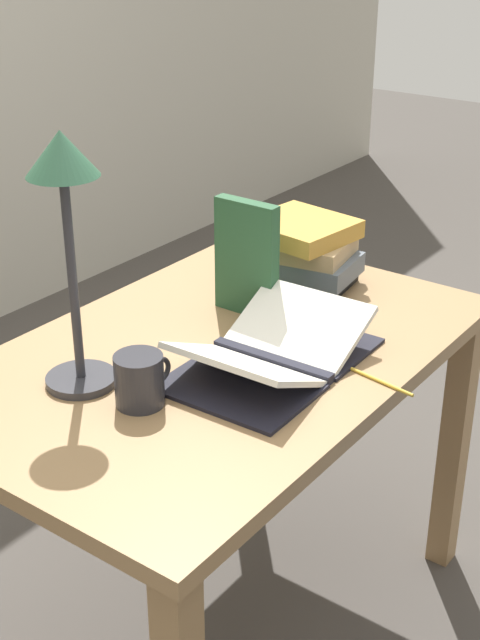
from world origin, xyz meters
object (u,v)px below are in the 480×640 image
open_book (272,353)px  book_stack_tall (300,252)px  book_standing_upright (247,258)px  reading_lamp (66,204)px  pencil (380,381)px  coffee_mug (140,380)px

open_book → book_stack_tall: bearing=24.0°
book_standing_upright → reading_lamp: size_ratio=0.53×
book_stack_tall → pencil: bearing=-129.0°
reading_lamp → book_stack_tall: bearing=-6.3°
open_book → reading_lamp: bearing=135.7°
open_book → pencil: 0.22m
coffee_mug → book_stack_tall: bearing=6.2°
book_stack_tall → open_book: bearing=-154.5°
open_book → book_standing_upright: size_ratio=1.72×
book_stack_tall → reading_lamp: (-0.66, 0.07, 0.28)m
book_standing_upright → pencil: 0.43m
open_book → book_stack_tall: book_stack_tall is taller
pencil → reading_lamp: bearing=126.4°
book_standing_upright → coffee_mug: size_ratio=2.11×
book_standing_upright → pencil: size_ratio=1.70×
book_stack_tall → book_standing_upright: book_standing_upright is taller
open_book → reading_lamp: (-0.28, 0.26, 0.33)m
coffee_mug → pencil: bearing=-44.2°
open_book → pencil: (0.07, -0.21, -0.02)m
open_book → book_standing_upright: book_standing_upright is taller
coffee_mug → book_standing_upright: bearing=9.9°
book_standing_upright → reading_lamp: 0.51m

